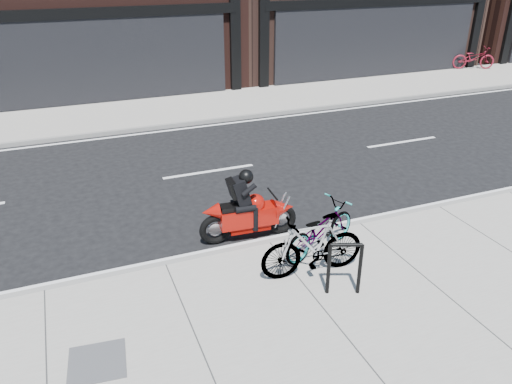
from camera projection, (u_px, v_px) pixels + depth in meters
name	position (u px, v px, depth m)	size (l,w,h in m)	color
ground	(235.00, 204.00, 11.18)	(120.00, 120.00, 0.00)	black
sidewalk_near	(355.00, 351.00, 6.96)	(60.00, 6.00, 0.13)	gray
sidewalk_far	(162.00, 111.00, 17.65)	(60.00, 3.50, 0.13)	gray
bike_rack	(345.00, 264.00, 7.83)	(0.52, 0.24, 0.93)	black
bicycle_front	(320.00, 229.00, 8.99)	(0.62, 1.77, 0.93)	gray
bicycle_rear	(313.00, 245.00, 8.32)	(0.51, 1.82, 1.09)	gray
motorcycle	(253.00, 210.00, 9.63)	(1.98, 0.54, 1.48)	black
bicycle_far	(474.00, 58.00, 23.52)	(0.68, 1.95, 1.02)	maroon
utility_grate	(97.00, 362.00, 6.67)	(0.75, 0.75, 0.01)	#565659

